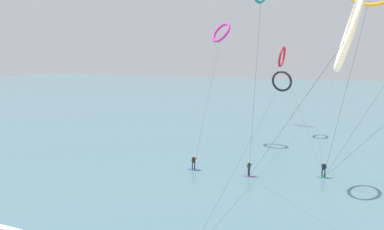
{
  "coord_description": "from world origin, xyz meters",
  "views": [
    {
      "loc": [
        12.71,
        -9.85,
        12.85
      ],
      "look_at": [
        0.0,
        19.34,
        7.7
      ],
      "focal_mm": 33.35,
      "sensor_mm": 36.0,
      "label": 1
    }
  ],
  "objects_px": {
    "surfer_cobalt": "(194,164)",
    "kite_crimson": "(282,57)",
    "kite_magenta": "(221,33)",
    "kite_charcoal": "(282,81)",
    "surfer_emerald": "(324,171)",
    "kite_ivory": "(349,32)",
    "surfer_violet": "(249,170)"
  },
  "relations": [
    {
      "from": "surfer_cobalt",
      "to": "kite_crimson",
      "type": "relative_size",
      "value": 0.08
    },
    {
      "from": "kite_crimson",
      "to": "kite_magenta",
      "type": "distance_m",
      "value": 12.35
    },
    {
      "from": "surfer_cobalt",
      "to": "kite_charcoal",
      "type": "distance_m",
      "value": 33.46
    },
    {
      "from": "surfer_emerald",
      "to": "kite_crimson",
      "type": "height_order",
      "value": "kite_crimson"
    },
    {
      "from": "kite_ivory",
      "to": "kite_magenta",
      "type": "height_order",
      "value": "kite_magenta"
    },
    {
      "from": "kite_crimson",
      "to": "surfer_cobalt",
      "type": "bearing_deg",
      "value": -11.2
    },
    {
      "from": "surfer_emerald",
      "to": "surfer_cobalt",
      "type": "relative_size",
      "value": 1.0
    },
    {
      "from": "kite_ivory",
      "to": "kite_magenta",
      "type": "bearing_deg",
      "value": -154.96
    },
    {
      "from": "surfer_violet",
      "to": "surfer_cobalt",
      "type": "relative_size",
      "value": 1.0
    },
    {
      "from": "surfer_cobalt",
      "to": "kite_magenta",
      "type": "bearing_deg",
      "value": 51.74
    },
    {
      "from": "surfer_violet",
      "to": "kite_magenta",
      "type": "distance_m",
      "value": 22.4
    },
    {
      "from": "surfer_emerald",
      "to": "surfer_violet",
      "type": "bearing_deg",
      "value": 3.82
    },
    {
      "from": "kite_crimson",
      "to": "surfer_violet",
      "type": "bearing_deg",
      "value": 4.12
    },
    {
      "from": "kite_magenta",
      "to": "surfer_violet",
      "type": "bearing_deg",
      "value": -25.16
    },
    {
      "from": "surfer_violet",
      "to": "kite_crimson",
      "type": "bearing_deg",
      "value": -38.01
    },
    {
      "from": "surfer_emerald",
      "to": "kite_ivory",
      "type": "height_order",
      "value": "kite_ivory"
    },
    {
      "from": "surfer_cobalt",
      "to": "kite_ivory",
      "type": "distance_m",
      "value": 26.54
    },
    {
      "from": "kite_crimson",
      "to": "kite_charcoal",
      "type": "relative_size",
      "value": 0.44
    },
    {
      "from": "kite_ivory",
      "to": "surfer_violet",
      "type": "bearing_deg",
      "value": -156.17
    },
    {
      "from": "surfer_cobalt",
      "to": "kite_crimson",
      "type": "bearing_deg",
      "value": 31.5
    },
    {
      "from": "surfer_emerald",
      "to": "surfer_cobalt",
      "type": "height_order",
      "value": "same"
    },
    {
      "from": "surfer_cobalt",
      "to": "kite_crimson",
      "type": "height_order",
      "value": "kite_crimson"
    },
    {
      "from": "kite_charcoal",
      "to": "surfer_violet",
      "type": "bearing_deg",
      "value": 107.99
    },
    {
      "from": "kite_ivory",
      "to": "kite_charcoal",
      "type": "relative_size",
      "value": 0.38
    },
    {
      "from": "kite_magenta",
      "to": "kite_charcoal",
      "type": "relative_size",
      "value": 0.35
    },
    {
      "from": "surfer_cobalt",
      "to": "surfer_violet",
      "type": "bearing_deg",
      "value": -42.23
    },
    {
      "from": "kite_magenta",
      "to": "surfer_emerald",
      "type": "bearing_deg",
      "value": -0.84
    },
    {
      "from": "surfer_violet",
      "to": "kite_crimson",
      "type": "xyz_separation_m",
      "value": [
        -0.84,
        23.23,
        12.12
      ]
    },
    {
      "from": "kite_ivory",
      "to": "kite_magenta",
      "type": "xyz_separation_m",
      "value": [
        -17.24,
        31.23,
        2.35
      ]
    },
    {
      "from": "kite_ivory",
      "to": "kite_magenta",
      "type": "distance_m",
      "value": 35.75
    },
    {
      "from": "kite_crimson",
      "to": "kite_magenta",
      "type": "xyz_separation_m",
      "value": [
        -7.29,
        -9.34,
        3.46
      ]
    },
    {
      "from": "kite_crimson",
      "to": "kite_ivory",
      "type": "relative_size",
      "value": 1.14
    }
  ]
}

